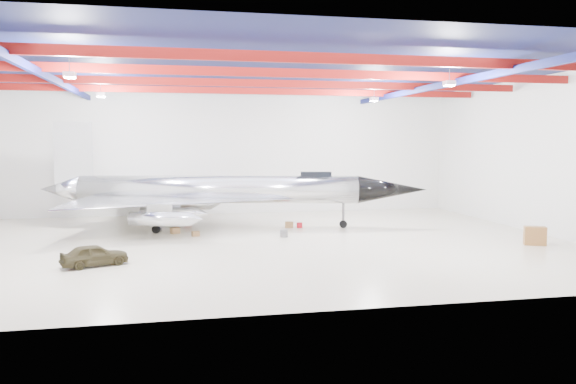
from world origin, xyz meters
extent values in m
plane|color=beige|center=(0.00, 0.00, 0.00)|extent=(40.00, 40.00, 0.00)
plane|color=silver|center=(0.00, 15.00, 5.50)|extent=(40.00, 0.00, 40.00)
plane|color=silver|center=(20.00, 0.00, 5.50)|extent=(0.00, 30.00, 30.00)
plane|color=#0A0F38|center=(0.00, 0.00, 11.00)|extent=(40.00, 40.00, 0.00)
cube|color=maroon|center=(0.00, -9.00, 10.40)|extent=(39.50, 0.25, 0.50)
cube|color=maroon|center=(0.00, -3.00, 10.40)|extent=(39.50, 0.25, 0.50)
cube|color=maroon|center=(0.00, 3.00, 10.40)|extent=(39.50, 0.25, 0.50)
cube|color=maroon|center=(0.00, 9.00, 10.40)|extent=(39.50, 0.25, 0.50)
cube|color=#0D1351|center=(-12.00, 0.00, 10.10)|extent=(0.25, 29.50, 0.40)
cube|color=#0D1351|center=(12.00, 0.00, 10.10)|extent=(0.25, 29.50, 0.40)
cube|color=silver|center=(-10.00, -6.00, 9.70)|extent=(0.55, 0.55, 0.25)
cube|color=silver|center=(10.00, -6.00, 9.70)|extent=(0.55, 0.55, 0.25)
cube|color=silver|center=(-10.00, 6.00, 9.70)|extent=(0.55, 0.55, 0.25)
cube|color=silver|center=(10.00, 6.00, 9.70)|extent=(0.55, 0.55, 0.25)
cylinder|color=silver|center=(-1.85, 6.67, 2.89)|extent=(20.62, 6.34, 2.06)
cone|color=black|center=(10.77, 3.97, 2.89)|extent=(5.48, 3.10, 2.06)
cone|color=silver|center=(-13.46, 9.16, 2.89)|extent=(3.46, 2.67, 2.06)
cube|color=silver|center=(-12.45, 8.94, 5.58)|extent=(2.85, 0.73, 4.65)
cube|color=black|center=(5.22, 5.16, 3.98)|extent=(2.39, 1.28, 0.52)
cylinder|color=silver|center=(-6.07, 1.77, 1.45)|extent=(4.03, 1.73, 0.93)
cylinder|color=silver|center=(-5.53, 4.29, 1.45)|extent=(4.03, 1.73, 0.93)
cylinder|color=silver|center=(-4.23, 10.35, 1.45)|extent=(4.03, 1.73, 0.93)
cylinder|color=silver|center=(-3.69, 12.87, 1.45)|extent=(4.03, 1.73, 0.93)
cylinder|color=#59595B|center=(7.24, 4.73, 0.93)|extent=(0.19, 0.19, 1.86)
cylinder|color=black|center=(7.24, 4.73, 0.29)|extent=(0.61, 0.34, 0.58)
cylinder|color=#59595B|center=(-6.43, 5.01, 0.93)|extent=(0.19, 0.19, 1.86)
cylinder|color=black|center=(-6.43, 5.01, 0.29)|extent=(0.61, 0.34, 0.58)
cylinder|color=#59595B|center=(-5.35, 10.06, 0.93)|extent=(0.19, 0.19, 1.86)
cylinder|color=black|center=(-5.35, 10.06, 0.29)|extent=(0.61, 0.34, 0.58)
imported|color=#342E1A|center=(-9.24, -5.06, 0.58)|extent=(3.64, 2.53, 1.15)
cube|color=brown|center=(16.93, -4.34, 0.59)|extent=(1.43, 1.10, 1.17)
cube|color=olive|center=(-5.12, 4.64, 0.20)|extent=(0.72, 0.66, 0.41)
cube|color=#A7101A|center=(-4.17, 8.05, 0.16)|extent=(0.52, 0.46, 0.31)
cylinder|color=#59595B|center=(2.12, 1.69, 0.25)|extent=(0.71, 0.71, 0.49)
cube|color=olive|center=(3.31, 5.74, 0.22)|extent=(0.71, 0.62, 0.43)
cube|color=#59595B|center=(-6.28, 5.86, 0.13)|extent=(0.45, 0.42, 0.26)
cylinder|color=#A7101A|center=(4.06, 5.50, 0.20)|extent=(0.56, 0.56, 0.39)
cube|color=olive|center=(-3.74, 3.19, 0.17)|extent=(0.58, 0.51, 0.34)
camera|label=1|loc=(-5.08, -35.19, 6.46)|focal=35.00mm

